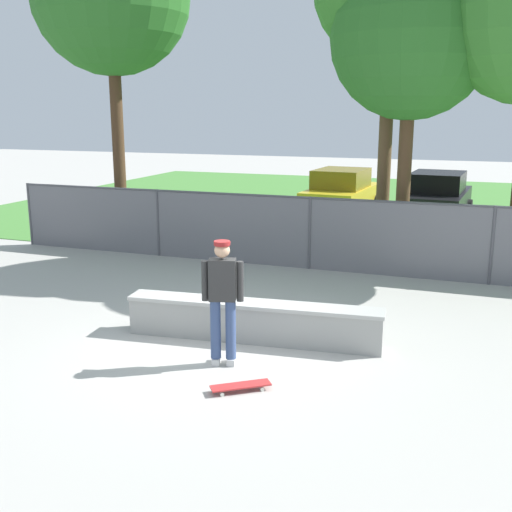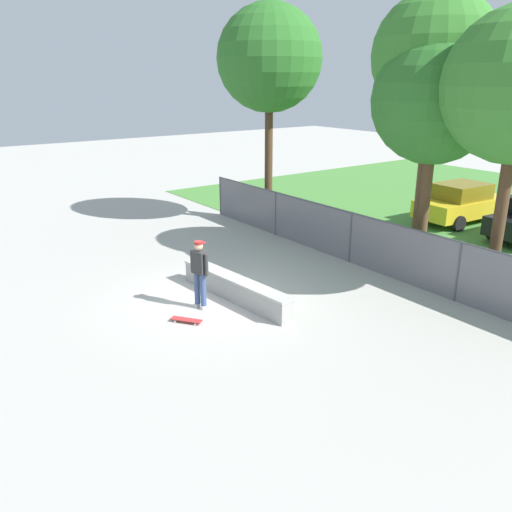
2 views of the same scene
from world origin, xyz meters
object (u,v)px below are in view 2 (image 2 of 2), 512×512
(skateboard, at_px, (186,320))
(tree_near_right, at_px, (435,57))
(tree_mid, at_px, (435,101))
(tree_near_left, at_px, (269,59))
(skateboarder, at_px, (200,271))
(car_yellow, at_px, (462,203))
(concrete_ledge, at_px, (235,288))

(skateboard, xyz_separation_m, tree_near_right, (0.59, 8.06, 6.27))
(tree_near_right, distance_m, tree_mid, 1.40)
(tree_near_left, distance_m, tree_mid, 7.61)
(skateboard, relative_size, tree_near_right, 0.09)
(tree_near_right, height_order, tree_mid, tree_near_right)
(skateboarder, relative_size, car_yellow, 0.43)
(skateboarder, distance_m, tree_near_left, 10.38)
(concrete_ledge, height_order, tree_near_left, tree_near_left)
(tree_mid, bearing_deg, skateboard, -98.45)
(concrete_ledge, distance_m, tree_mid, 7.70)
(tree_mid, bearing_deg, skateboarder, -103.81)
(tree_near_right, relative_size, tree_mid, 1.18)
(skateboard, height_order, tree_near_right, tree_near_right)
(tree_near_left, bearing_deg, tree_mid, 1.18)
(skateboarder, relative_size, tree_near_left, 0.22)
(concrete_ledge, height_order, car_yellow, car_yellow)
(skateboarder, bearing_deg, skateboard, -53.08)
(skateboard, distance_m, tree_near_right, 10.23)
(tree_near_right, bearing_deg, tree_mid, -42.56)
(tree_mid, bearing_deg, concrete_ledge, -105.51)
(tree_mid, xyz_separation_m, car_yellow, (-2.80, 6.44, -4.31))
(concrete_ledge, xyz_separation_m, car_yellow, (-1.19, 12.22, 0.51))
(concrete_ledge, relative_size, tree_mid, 0.60)
(skateboarder, height_order, tree_near_right, tree_near_right)
(tree_near_right, bearing_deg, concrete_ledge, -99.67)
(concrete_ledge, relative_size, tree_near_left, 0.49)
(tree_near_right, bearing_deg, skateboarder, -98.88)
(concrete_ledge, xyz_separation_m, tree_near_left, (-5.89, 5.63, 6.13))
(tree_near_left, relative_size, car_yellow, 1.97)
(concrete_ledge, relative_size, skateboarder, 2.26)
(skateboard, height_order, car_yellow, car_yellow)
(skateboarder, xyz_separation_m, tree_near_left, (-5.81, 6.68, 5.43))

